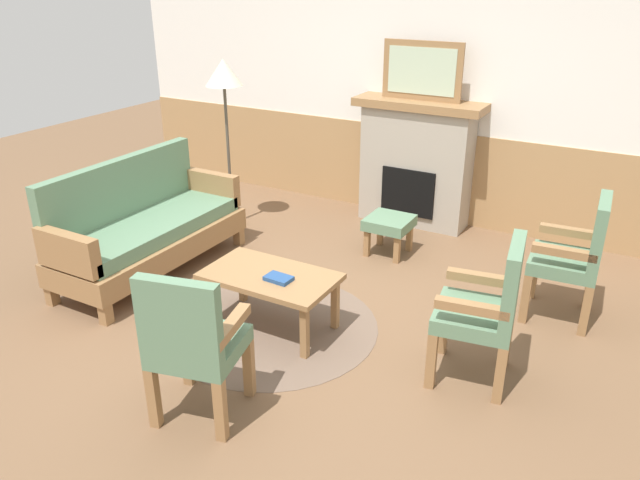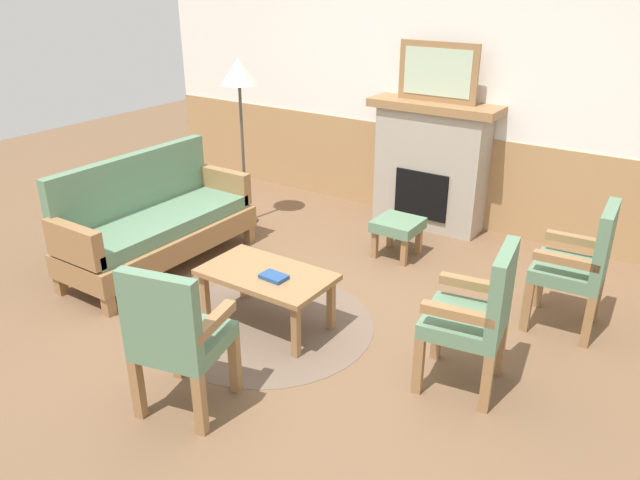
# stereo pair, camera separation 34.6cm
# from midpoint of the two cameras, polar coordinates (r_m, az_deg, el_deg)

# --- Properties ---
(ground_plane) EXTENTS (14.00, 14.00, 0.00)m
(ground_plane) POSITION_cam_midpoint_polar(r_m,az_deg,el_deg) (4.71, -0.28, -7.60)
(ground_plane) COLOR brown
(wall_back) EXTENTS (7.20, 0.14, 2.70)m
(wall_back) POSITION_cam_midpoint_polar(r_m,az_deg,el_deg) (6.44, 13.18, 12.98)
(wall_back) COLOR white
(wall_back) RESTS_ON ground_plane
(fireplace) EXTENTS (1.30, 0.44, 1.28)m
(fireplace) POSITION_cam_midpoint_polar(r_m,az_deg,el_deg) (6.36, 11.79, 6.87)
(fireplace) COLOR #A39989
(fireplace) RESTS_ON ground_plane
(framed_picture) EXTENTS (0.80, 0.04, 0.56)m
(framed_picture) POSITION_cam_midpoint_polar(r_m,az_deg,el_deg) (6.17, 12.51, 14.95)
(framed_picture) COLOR olive
(framed_picture) RESTS_ON fireplace
(couch) EXTENTS (0.70, 1.80, 0.98)m
(couch) POSITION_cam_midpoint_polar(r_m,az_deg,el_deg) (5.57, -13.29, 1.48)
(couch) COLOR olive
(couch) RESTS_ON ground_plane
(coffee_table) EXTENTS (0.96, 0.56, 0.44)m
(coffee_table) POSITION_cam_midpoint_polar(r_m,az_deg,el_deg) (4.49, -2.77, -3.66)
(coffee_table) COLOR olive
(coffee_table) RESTS_ON ground_plane
(round_rug) EXTENTS (1.59, 1.59, 0.01)m
(round_rug) POSITION_cam_midpoint_polar(r_m,az_deg,el_deg) (4.68, -2.68, -7.82)
(round_rug) COLOR brown
(round_rug) RESTS_ON ground_plane
(book_on_table) EXTENTS (0.20, 0.14, 0.03)m
(book_on_table) POSITION_cam_midpoint_polar(r_m,az_deg,el_deg) (4.37, -2.04, -3.47)
(book_on_table) COLOR navy
(book_on_table) RESTS_ON coffee_table
(footstool) EXTENTS (0.40, 0.40, 0.36)m
(footstool) POSITION_cam_midpoint_polar(r_m,az_deg,el_deg) (5.70, 8.96, 1.13)
(footstool) COLOR olive
(footstool) RESTS_ON ground_plane
(armchair_near_fireplace) EXTENTS (0.55, 0.55, 0.98)m
(armchair_near_fireplace) POSITION_cam_midpoint_polar(r_m,az_deg,el_deg) (3.93, 16.84, -6.50)
(armchair_near_fireplace) COLOR olive
(armchair_near_fireplace) RESTS_ON ground_plane
(armchair_by_window_left) EXTENTS (0.51, 0.51, 0.98)m
(armchair_by_window_left) POSITION_cam_midpoint_polar(r_m,az_deg,el_deg) (4.83, 24.94, -1.93)
(armchair_by_window_left) COLOR olive
(armchair_by_window_left) RESTS_ON ground_plane
(armchair_front_left) EXTENTS (0.58, 0.58, 0.98)m
(armchair_front_left) POSITION_cam_midpoint_polar(r_m,az_deg,el_deg) (3.62, -10.54, -8.63)
(armchair_front_left) COLOR olive
(armchair_front_left) RESTS_ON ground_plane
(floor_lamp_by_couch) EXTENTS (0.36, 0.36, 1.68)m
(floor_lamp_by_couch) POSITION_cam_midpoint_polar(r_m,az_deg,el_deg) (6.17, -5.86, 14.33)
(floor_lamp_by_couch) COLOR #332D28
(floor_lamp_by_couch) RESTS_ON ground_plane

